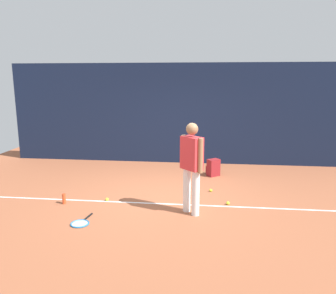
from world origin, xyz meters
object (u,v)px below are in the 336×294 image
at_px(tennis_racket, 81,223).
at_px(backpack, 213,168).
at_px(tennis_player, 192,163).
at_px(tennis_ball_by_fence, 211,190).
at_px(water_bottle, 64,199).
at_px(tennis_ball_near_player, 228,203).
at_px(tennis_ball_mid_court, 107,199).

bearing_deg(tennis_racket, backpack, 151.65).
relative_size(tennis_player, tennis_ball_by_fence, 25.76).
height_order(tennis_racket, backpack, backpack).
height_order(tennis_player, water_bottle, tennis_player).
distance_m(backpack, tennis_ball_by_fence, 1.28).
bearing_deg(water_bottle, tennis_racket, -52.06).
bearing_deg(tennis_player, backpack, 124.19).
distance_m(tennis_racket, tennis_ball_near_player, 2.85).
height_order(tennis_ball_near_player, water_bottle, water_bottle).
relative_size(tennis_ball_by_fence, tennis_ball_mid_court, 1.00).
height_order(tennis_racket, tennis_ball_mid_court, tennis_ball_mid_court).
bearing_deg(backpack, tennis_racket, 15.60).
bearing_deg(backpack, tennis_ball_mid_court, 5.15).
xyz_separation_m(tennis_ball_near_player, tennis_ball_by_fence, (-0.33, 0.74, 0.00)).
bearing_deg(water_bottle, tennis_ball_by_fence, 19.62).
height_order(tennis_ball_mid_court, water_bottle, water_bottle).
xyz_separation_m(backpack, tennis_ball_mid_court, (-2.20, -2.07, -0.18)).
bearing_deg(backpack, tennis_ball_by_fence, 48.78).
xyz_separation_m(tennis_player, tennis_racket, (-1.88, -0.68, -0.95)).
xyz_separation_m(tennis_player, tennis_ball_by_fence, (0.39, 1.23, -0.93)).
bearing_deg(water_bottle, tennis_ball_mid_court, 16.96).
relative_size(tennis_player, tennis_racket, 2.69).
height_order(tennis_player, tennis_ball_near_player, tennis_player).
relative_size(tennis_racket, tennis_ball_near_player, 9.56).
distance_m(tennis_racket, water_bottle, 1.10).
relative_size(tennis_racket, tennis_ball_by_fence, 9.56).
height_order(tennis_player, tennis_racket, tennis_player).
xyz_separation_m(tennis_ball_mid_court, water_bottle, (-0.81, -0.25, 0.07)).
height_order(tennis_player, backpack, tennis_player).
bearing_deg(tennis_player, tennis_ball_near_player, 79.49).
height_order(tennis_ball_by_fence, tennis_ball_mid_court, same).
height_order(tennis_ball_by_fence, water_bottle, water_bottle).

